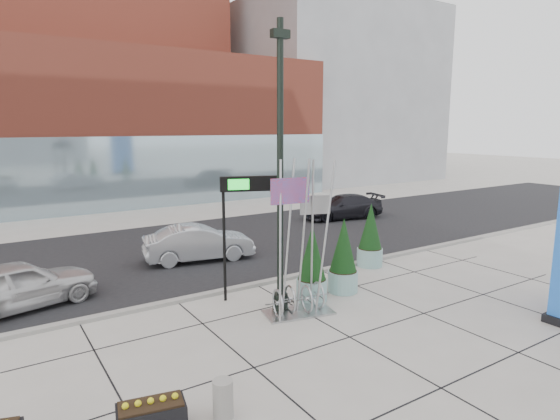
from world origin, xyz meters
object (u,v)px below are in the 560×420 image
lamp_post (280,198)px  car_white_west (18,286)px  public_art_sculpture (299,274)px  concrete_bollard (223,399)px  car_silver_mid (199,243)px  overhead_street_sign (243,193)px

lamp_post → car_white_west: (-6.78, 4.48, -2.76)m
public_art_sculpture → car_white_west: 8.72m
car_white_west → lamp_post: bearing=-137.5°
lamp_post → concrete_bollard: 6.39m
car_white_west → car_silver_mid: car_white_west is taller
lamp_post → public_art_sculpture: 2.37m
car_white_west → car_silver_mid: 7.17m
public_art_sculpture → overhead_street_sign: bearing=120.3°
concrete_bollard → overhead_street_sign: size_ratio=0.19×
public_art_sculpture → concrete_bollard: public_art_sculpture is taller
lamp_post → car_silver_mid: size_ratio=1.88×
public_art_sculpture → car_silver_mid: public_art_sculpture is taller
overhead_street_sign → car_white_west: bearing=176.4°
lamp_post → car_silver_mid: lamp_post is taller
lamp_post → concrete_bollard: lamp_post is taller
concrete_bollard → overhead_street_sign: overhead_street_sign is taller
overhead_street_sign → car_silver_mid: size_ratio=0.89×
public_art_sculpture → concrete_bollard: (-4.27, -3.46, -0.85)m
car_silver_mid → concrete_bollard: bearing=169.9°
overhead_street_sign → public_art_sculpture: bearing=-52.1°
overhead_street_sign → car_white_west: overhead_street_sign is taller
lamp_post → car_white_west: size_ratio=1.88×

